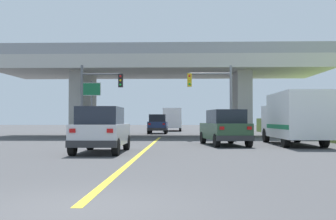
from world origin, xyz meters
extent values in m
plane|color=#424244|center=(0.00, 30.30, 0.00)|extent=(160.00, 160.00, 0.00)
cube|color=#B7B5AD|center=(0.00, 30.30, 6.15)|extent=(28.24, 9.12, 1.12)
cube|color=#A8A69F|center=(-7.06, 30.30, 2.80)|extent=(1.22, 5.47, 5.59)
cube|color=#A8A69F|center=(7.06, 30.30, 2.80)|extent=(1.22, 5.47, 5.59)
cube|color=gray|center=(0.00, 25.88, 7.16)|extent=(28.24, 0.20, 0.90)
cube|color=gray|center=(0.00, 34.71, 7.16)|extent=(28.24, 0.20, 0.90)
cube|color=yellow|center=(0.00, 13.63, 0.00)|extent=(0.20, 27.27, 0.01)
cube|color=silver|center=(-1.79, 11.55, 0.81)|extent=(1.97, 4.41, 0.90)
cube|color=#1E232D|center=(-1.79, 11.22, 1.64)|extent=(1.74, 2.43, 0.76)
cube|color=#2D2D30|center=(-1.79, 9.39, 0.50)|extent=(2.01, 0.20, 0.28)
cube|color=red|center=(-2.53, 9.32, 1.03)|extent=(0.24, 0.06, 0.16)
cube|color=red|center=(-1.05, 9.32, 1.03)|extent=(0.24, 0.06, 0.16)
cylinder|color=black|center=(-2.68, 13.20, 0.36)|extent=(0.26, 0.72, 0.72)
cylinder|color=black|center=(-0.90, 13.20, 0.36)|extent=(0.26, 0.72, 0.72)
cylinder|color=black|center=(-2.68, 9.89, 0.36)|extent=(0.26, 0.72, 0.72)
cylinder|color=black|center=(-0.90, 9.89, 0.36)|extent=(0.26, 0.72, 0.72)
cube|color=#2D4C33|center=(4.21, 16.99, 0.81)|extent=(2.61, 4.96, 0.90)
cube|color=#1E232D|center=(4.26, 16.64, 1.64)|extent=(2.07, 2.82, 0.76)
cube|color=#2D2D30|center=(4.55, 14.70, 0.50)|extent=(1.99, 0.48, 0.28)
cube|color=red|center=(3.84, 14.53, 1.03)|extent=(0.25, 0.09, 0.16)
cube|color=red|center=(5.28, 14.74, 1.03)|extent=(0.25, 0.09, 0.16)
cylinder|color=black|center=(3.09, 18.66, 0.36)|extent=(0.36, 0.75, 0.72)
cylinder|color=black|center=(4.81, 18.91, 0.36)|extent=(0.36, 0.75, 0.72)
cylinder|color=black|center=(3.61, 15.07, 0.36)|extent=(0.36, 0.75, 0.72)
cylinder|color=black|center=(5.34, 15.32, 0.36)|extent=(0.36, 0.75, 0.72)
cube|color=silver|center=(8.22, 20.12, 1.40)|extent=(2.20, 2.00, 1.90)
cube|color=white|center=(8.22, 16.44, 1.71)|extent=(2.31, 5.36, 2.52)
cube|color=#197F4C|center=(8.22, 16.44, 1.08)|extent=(2.33, 5.25, 0.24)
cylinder|color=black|center=(7.22, 20.12, 0.45)|extent=(0.30, 0.90, 0.90)
cylinder|color=black|center=(9.22, 20.12, 0.45)|extent=(0.30, 0.90, 0.90)
cylinder|color=black|center=(7.22, 15.10, 0.45)|extent=(0.30, 0.90, 0.90)
cylinder|color=black|center=(9.22, 15.10, 0.45)|extent=(0.30, 0.90, 0.90)
cube|color=navy|center=(-0.71, 37.13, 0.81)|extent=(1.92, 4.49, 0.90)
cube|color=#1E232D|center=(-0.71, 36.79, 1.64)|extent=(1.69, 2.47, 0.76)
cube|color=#2D2D30|center=(-0.71, 34.93, 0.50)|extent=(1.95, 0.20, 0.28)
cube|color=red|center=(-1.43, 34.86, 1.03)|extent=(0.24, 0.06, 0.16)
cube|color=red|center=(0.01, 34.86, 1.03)|extent=(0.24, 0.06, 0.16)
cylinder|color=black|center=(-1.57, 38.83, 0.36)|extent=(0.26, 0.72, 0.72)
cylinder|color=black|center=(0.15, 38.83, 0.36)|extent=(0.26, 0.72, 0.72)
cylinder|color=black|center=(-1.57, 35.43, 0.36)|extent=(0.26, 0.72, 0.72)
cylinder|color=black|center=(0.15, 35.43, 0.36)|extent=(0.26, 0.72, 0.72)
cylinder|color=slate|center=(5.38, 23.46, 2.72)|extent=(0.18, 0.18, 5.43)
cylinder|color=slate|center=(3.87, 23.46, 4.84)|extent=(3.02, 0.12, 0.12)
cube|color=gold|center=(2.36, 23.46, 4.36)|extent=(0.32, 0.26, 0.96)
sphere|color=red|center=(2.36, 23.31, 4.66)|extent=(0.16, 0.16, 0.16)
sphere|color=gold|center=(2.36, 23.31, 4.36)|extent=(0.16, 0.16, 0.16)
sphere|color=green|center=(2.36, 23.31, 4.06)|extent=(0.16, 0.16, 0.16)
cylinder|color=#56595E|center=(-5.38, 22.68, 2.69)|extent=(0.18, 0.18, 5.39)
cylinder|color=#56595E|center=(-3.98, 22.68, 4.75)|extent=(2.80, 0.12, 0.12)
cube|color=black|center=(-2.58, 22.68, 4.27)|extent=(0.32, 0.26, 0.96)
sphere|color=red|center=(-2.58, 22.53, 4.57)|extent=(0.16, 0.16, 0.16)
sphere|color=gold|center=(-2.58, 22.53, 4.27)|extent=(0.16, 0.16, 0.16)
sphere|color=green|center=(-2.58, 22.53, 3.97)|extent=(0.16, 0.16, 0.16)
cylinder|color=slate|center=(-5.57, 26.83, 2.33)|extent=(0.14, 0.14, 4.65)
cube|color=#197242|center=(-5.57, 26.77, 3.96)|extent=(1.44, 0.08, 0.98)
cube|color=white|center=(-5.57, 26.76, 3.96)|extent=(1.52, 0.04, 1.06)
cube|color=red|center=(0.65, 50.58, 1.40)|extent=(2.20, 2.00, 1.90)
cube|color=silver|center=(0.65, 46.80, 1.69)|extent=(2.31, 5.57, 2.48)
cube|color=#B26619|center=(0.65, 46.80, 1.07)|extent=(2.33, 5.46, 0.24)
cylinder|color=black|center=(-0.35, 50.58, 0.45)|extent=(0.30, 0.90, 0.90)
cylinder|color=black|center=(1.65, 50.58, 0.45)|extent=(0.30, 0.90, 0.90)
cylinder|color=black|center=(-0.35, 45.41, 0.45)|extent=(0.30, 0.90, 0.90)
cylinder|color=black|center=(1.65, 45.41, 0.45)|extent=(0.30, 0.90, 0.90)
camera|label=1|loc=(1.72, -6.80, 1.46)|focal=44.29mm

